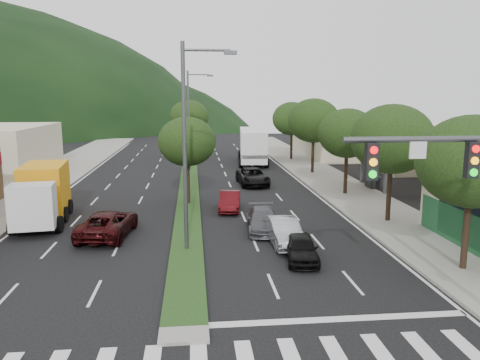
{
  "coord_description": "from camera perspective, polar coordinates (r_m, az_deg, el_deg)",
  "views": [
    {
      "loc": [
        0.39,
        -14.27,
        7.52
      ],
      "look_at": [
        3.3,
        14.44,
        2.33
      ],
      "focal_mm": 35.0,
      "sensor_mm": 36.0,
      "label": 1
    }
  ],
  "objects": [
    {
      "name": "tree_r_a",
      "position": [
        21.82,
        26.44,
        2.02
      ],
      "size": [
        4.6,
        4.6,
        6.63
      ],
      "color": "black",
      "rests_on": "sidewalk_right"
    },
    {
      "name": "median",
      "position": [
        42.93,
        -6.21,
        0.14
      ],
      "size": [
        1.6,
        56.0,
        0.12
      ],
      "primitive_type": "cube",
      "color": "#1D3B15",
      "rests_on": "ground"
    },
    {
      "name": "box_truck",
      "position": [
        30.51,
        -22.88,
        -1.79
      ],
      "size": [
        3.35,
        7.14,
        3.4
      ],
      "rotation": [
        0.0,
        0.0,
        3.27
      ],
      "color": "silver",
      "rests_on": "ground"
    },
    {
      "name": "sidewalk_right",
      "position": [
        41.77,
        11.17,
        -0.26
      ],
      "size": [
        5.0,
        90.0,
        0.15
      ],
      "primitive_type": "cube",
      "color": "gray",
      "rests_on": "ground"
    },
    {
      "name": "car_queue_a",
      "position": [
        22.0,
        7.5,
        -8.22
      ],
      "size": [
        1.83,
        3.67,
        1.2
      ],
      "primitive_type": "imported",
      "rotation": [
        0.0,
        0.0,
        -0.12
      ],
      "color": "black",
      "rests_on": "ground"
    },
    {
      "name": "ground",
      "position": [
        16.14,
        -6.83,
        -17.65
      ],
      "size": [
        160.0,
        160.0,
        0.0
      ],
      "primitive_type": "plane",
      "color": "black",
      "rests_on": "ground"
    },
    {
      "name": "car_queue_d",
      "position": [
        40.03,
        1.55,
        0.41
      ],
      "size": [
        2.63,
        5.23,
        1.42
      ],
      "primitive_type": "imported",
      "rotation": [
        0.0,
        0.0,
        0.05
      ],
      "color": "black",
      "rests_on": "ground"
    },
    {
      "name": "motorhome",
      "position": [
        52.99,
        1.56,
        4.25
      ],
      "size": [
        3.92,
        10.14,
        3.8
      ],
      "rotation": [
        0.0,
        0.0,
        -0.09
      ],
      "color": "white",
      "rests_on": "ground"
    },
    {
      "name": "car_queue_b",
      "position": [
        26.51,
        2.82,
        -4.89
      ],
      "size": [
        2.1,
        4.44,
        1.25
      ],
      "primitive_type": "imported",
      "rotation": [
        0.0,
        0.0,
        -0.08
      ],
      "color": "#4E4E53",
      "rests_on": "ground"
    },
    {
      "name": "suv_maroon",
      "position": [
        26.41,
        -15.8,
        -5.12
      ],
      "size": [
        3.0,
        5.41,
        1.43
      ],
      "primitive_type": "imported",
      "rotation": [
        0.0,
        0.0,
        3.02
      ],
      "color": "#330B0C",
      "rests_on": "ground"
    },
    {
      "name": "streetlight_mid",
      "position": [
        47.31,
        -6.06,
        7.8
      ],
      "size": [
        2.6,
        0.25,
        10.0
      ],
      "color": "#47494C",
      "rests_on": "ground"
    },
    {
      "name": "streetlight_near",
      "position": [
        22.36,
        -6.26,
        5.17
      ],
      "size": [
        2.6,
        0.25,
        10.0
      ],
      "color": "#47494C",
      "rests_on": "ground"
    },
    {
      "name": "tree_r_e",
      "position": [
        55.56,
        6.34,
        7.43
      ],
      "size": [
        4.6,
        4.6,
        6.71
      ],
      "color": "black",
      "rests_on": "sidewalk_right"
    },
    {
      "name": "tree_med_near",
      "position": [
        32.42,
        -6.47,
        4.66
      ],
      "size": [
        4.0,
        4.0,
        6.02
      ],
      "color": "black",
      "rests_on": "median"
    },
    {
      "name": "tree_r_b",
      "position": [
        28.83,
        18.05,
        4.76
      ],
      "size": [
        4.8,
        4.8,
        6.94
      ],
      "color": "black",
      "rests_on": "sidewalk_right"
    },
    {
      "name": "tree_r_c",
      "position": [
        36.29,
        12.96,
        5.56
      ],
      "size": [
        4.4,
        4.4,
        6.48
      ],
      "color": "black",
      "rests_on": "sidewalk_right"
    },
    {
      "name": "car_queue_c",
      "position": [
        31.17,
        -1.25,
        -2.58
      ],
      "size": [
        1.77,
        3.92,
        1.25
      ],
      "primitive_type": "imported",
      "rotation": [
        0.0,
        0.0,
        -0.12
      ],
      "color": "#4C0C10",
      "rests_on": "ground"
    },
    {
      "name": "tree_r_d",
      "position": [
        45.83,
        8.97,
        7.16
      ],
      "size": [
        5.0,
        5.0,
        7.17
      ],
      "color": "black",
      "rests_on": "sidewalk_right"
    },
    {
      "name": "gas_canopy",
      "position": [
        40.87,
        21.43,
        5.47
      ],
      "size": [
        12.2,
        8.2,
        5.25
      ],
      "color": "silver",
      "rests_on": "ground"
    },
    {
      "name": "tree_med_far",
      "position": [
        58.33,
        -6.21,
        7.68
      ],
      "size": [
        4.8,
        4.8,
        6.94
      ],
      "color": "black",
      "rests_on": "median"
    },
    {
      "name": "bldg_right_far",
      "position": [
        61.52,
        12.39,
        5.38
      ],
      "size": [
        10.0,
        16.0,
        5.2
      ],
      "primitive_type": "cube",
      "color": "beige",
      "rests_on": "ground"
    },
    {
      "name": "sedan_silver",
      "position": [
        24.18,
        5.38,
        -6.29
      ],
      "size": [
        1.6,
        4.15,
        1.35
      ],
      "primitive_type": "imported",
      "rotation": [
        0.0,
        0.0,
        0.04
      ],
      "color": "#A0A3A8",
      "rests_on": "ground"
    },
    {
      "name": "sidewalk_left",
      "position": [
        42.16,
        -24.2,
        -0.88
      ],
      "size": [
        6.0,
        90.0,
        0.15
      ],
      "primitive_type": "cube",
      "color": "gray",
      "rests_on": "ground"
    }
  ]
}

